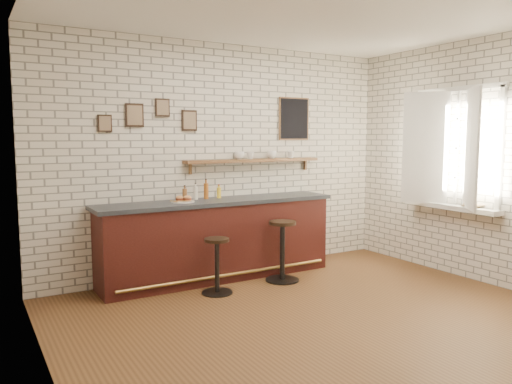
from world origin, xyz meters
TOP-DOWN VIEW (x-y plane):
  - ground at (0.00, 0.00)m, footprint 5.00×5.00m
  - bar_counter at (-0.25, 1.70)m, footprint 3.10×0.65m
  - sandwich_plate at (-0.72, 1.69)m, footprint 0.28×0.28m
  - ciabatta_sandwich at (-0.71, 1.69)m, footprint 0.20×0.14m
  - potato_chips at (-0.74, 1.69)m, footprint 0.26×0.20m
  - bitters_bottle_brown at (-0.63, 1.84)m, footprint 0.06×0.06m
  - bitters_bottle_white at (-0.49, 1.84)m, footprint 0.05×0.05m
  - bitters_bottle_amber at (-0.34, 1.84)m, footprint 0.06×0.06m
  - condiment_bottle_yellow at (-0.16, 1.84)m, footprint 0.05×0.05m
  - bar_stool_left at (-0.54, 1.14)m, footprint 0.36×0.36m
  - bar_stool_right at (0.39, 1.18)m, footprint 0.42×0.42m
  - wall_shelf at (0.40, 1.90)m, footprint 2.00×0.18m
  - shelf_cup_a at (0.17, 1.90)m, footprint 0.15×0.15m
  - shelf_cup_b at (0.34, 1.90)m, footprint 0.14×0.14m
  - shelf_cup_c at (0.68, 1.90)m, footprint 0.15×0.15m
  - shelf_cup_d at (1.00, 1.90)m, footprint 0.12×0.12m
  - back_wall_decor at (0.23, 1.98)m, footprint 2.96×0.02m
  - window_sill at (2.40, 0.30)m, footprint 0.20×1.35m
  - casement_window at (2.36, 0.30)m, footprint 0.40×1.30m
  - book_lower at (2.38, 0.01)m, footprint 0.20×0.24m
  - book_upper at (2.38, -0.00)m, footprint 0.18×0.23m

SIDE VIEW (x-z plane):
  - ground at x=0.00m, z-range 0.00..0.00m
  - bar_stool_left at x=-0.54m, z-range 0.02..0.67m
  - bar_stool_right at x=0.39m, z-range 0.03..0.78m
  - bar_counter at x=-0.25m, z-range 0.00..1.01m
  - window_sill at x=2.40m, z-range 0.87..0.93m
  - book_lower at x=2.38m, z-range 0.93..0.95m
  - book_upper at x=2.38m, z-range 0.95..0.97m
  - sandwich_plate at x=-0.72m, z-range 1.01..1.02m
  - potato_chips at x=-0.74m, z-range 1.02..1.03m
  - ciabatta_sandwich at x=-0.71m, z-range 1.02..1.09m
  - condiment_bottle_yellow at x=-0.16m, z-range 1.00..1.17m
  - bitters_bottle_brown at x=-0.63m, z-range 0.99..1.18m
  - bitters_bottle_white at x=-0.49m, z-range 0.99..1.20m
  - bitters_bottle_amber at x=-0.34m, z-range 0.99..1.24m
  - wall_shelf at x=0.40m, z-range 1.39..1.57m
  - shelf_cup_b at x=0.34m, z-range 1.50..1.60m
  - shelf_cup_d at x=1.00m, z-range 1.50..1.60m
  - shelf_cup_a at x=0.17m, z-range 1.50..1.60m
  - shelf_cup_c at x=0.68m, z-range 1.50..1.61m
  - casement_window at x=2.36m, z-range 0.87..2.43m
  - back_wall_decor at x=0.23m, z-range 1.77..2.33m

